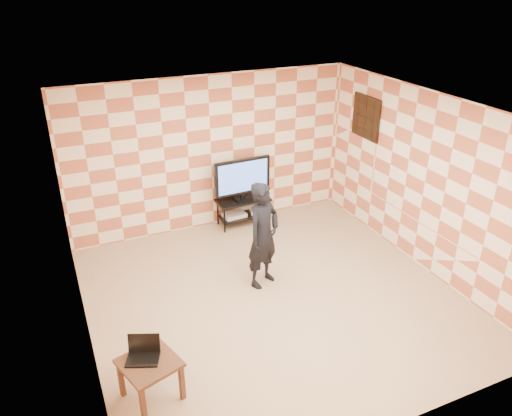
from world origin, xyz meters
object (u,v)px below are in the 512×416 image
(person, at_px, (263,235))
(tv_stand, at_px, (243,206))
(tv, at_px, (243,177))
(side_table, at_px, (150,368))

(person, bearing_deg, tv_stand, 48.90)
(tv, distance_m, side_table, 4.20)
(tv_stand, height_order, person, person)
(tv_stand, bearing_deg, tv, -92.16)
(tv, bearing_deg, person, -103.78)
(tv_stand, distance_m, tv, 0.55)
(side_table, height_order, person, person)
(tv_stand, bearing_deg, person, -103.76)
(tv, relative_size, person, 0.65)
(tv_stand, distance_m, person, 1.95)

